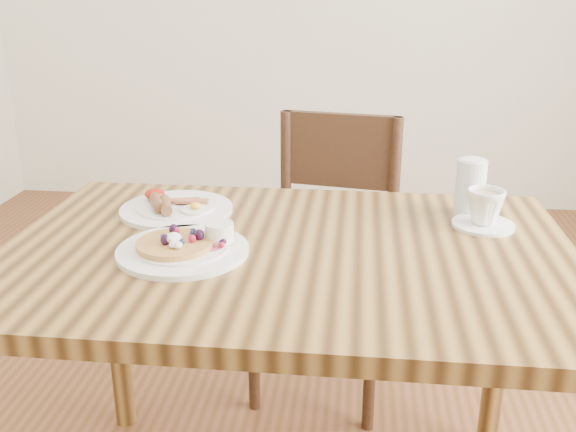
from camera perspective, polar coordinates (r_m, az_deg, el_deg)
The scene contains 6 objects.
dining_table at distance 1.39m, azimuth 0.00°, elevation -6.56°, with size 1.20×0.80×0.75m.
chair_far at distance 2.04m, azimuth 3.71°, elevation -2.37°, with size 0.48×0.48×0.88m.
pancake_plate at distance 1.33m, azimuth -9.15°, elevation -2.69°, with size 0.27×0.27×0.06m.
breakfast_plate at distance 1.57m, azimuth -10.05°, elevation 0.74°, with size 0.27×0.27×0.04m.
teacup_saucer at distance 1.51m, azimuth 17.08°, elevation 0.51°, with size 0.14×0.14×0.09m.
water_glass at distance 1.58m, azimuth 15.90°, elevation 2.48°, with size 0.07×0.07×0.13m, color silver.
Camera 1 is at (0.14, -1.23, 1.28)m, focal length 40.00 mm.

